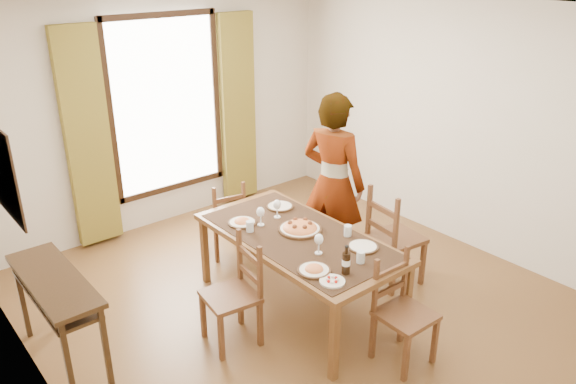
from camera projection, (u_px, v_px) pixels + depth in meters
ground at (303, 303)px, 5.38m from camera, size 5.00×5.00×0.00m
room_shell at (294, 147)px, 4.86m from camera, size 4.60×5.10×2.74m
console_table at (55, 290)px, 4.34m from camera, size 0.38×1.20×0.80m
dining_table at (298, 241)px, 5.07m from camera, size 0.98×1.98×0.76m
chair_west at (234, 296)px, 4.70m from camera, size 0.47×0.47×0.95m
chair_north at (225, 220)px, 6.12m from camera, size 0.45×0.45×0.87m
chair_south at (403, 314)px, 4.49m from camera, size 0.42×0.42×0.92m
chair_east at (393, 240)px, 5.55m from camera, size 0.52×0.52×1.04m
man at (333, 184)px, 5.68m from camera, size 0.94×0.84×1.88m
plate_sw at (314, 268)px, 4.46m from camera, size 0.27×0.27×0.05m
plate_se at (363, 245)px, 4.81m from camera, size 0.27×0.27×0.05m
plate_nw at (242, 221)px, 5.25m from camera, size 0.27×0.27×0.05m
plate_ne at (280, 205)px, 5.58m from camera, size 0.27×0.27×0.05m
pasta_platter at (300, 226)px, 5.11m from camera, size 0.40×0.40×0.10m
caprese_plate at (332, 280)px, 4.31m from camera, size 0.20×0.20×0.04m
wine_glass_a at (319, 244)px, 4.70m from camera, size 0.08×0.08×0.18m
wine_glass_b at (277, 209)px, 5.35m from camera, size 0.08×0.08×0.18m
wine_glass_c at (261, 216)px, 5.19m from camera, size 0.08×0.08×0.18m
tumbler_a at (348, 231)px, 5.01m from camera, size 0.07×0.07×0.10m
tumbler_b at (250, 226)px, 5.09m from camera, size 0.07×0.07×0.10m
tumbler_c at (361, 257)px, 4.58m from camera, size 0.07×0.07×0.10m
wine_bottle at (346, 260)px, 4.39m from camera, size 0.07×0.07×0.25m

